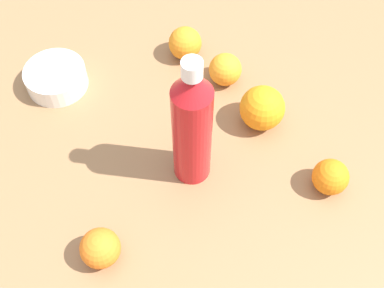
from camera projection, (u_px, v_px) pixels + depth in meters
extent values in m
plane|color=olive|center=(171.00, 175.00, 0.87)|extent=(2.40, 2.40, 0.00)
cylinder|color=red|center=(192.00, 135.00, 0.79)|extent=(0.06, 0.06, 0.21)
cone|color=red|center=(192.00, 85.00, 0.69)|extent=(0.06, 0.06, 0.04)
cylinder|color=white|center=(192.00, 69.00, 0.66)|extent=(0.03, 0.03, 0.03)
sphere|color=orange|center=(225.00, 69.00, 0.97)|extent=(0.06, 0.06, 0.06)
sphere|color=orange|center=(330.00, 177.00, 0.84)|extent=(0.06, 0.06, 0.06)
sphere|color=orange|center=(185.00, 43.00, 1.00)|extent=(0.07, 0.07, 0.07)
sphere|color=orange|center=(100.00, 248.00, 0.77)|extent=(0.06, 0.06, 0.06)
sphere|color=orange|center=(263.00, 109.00, 0.90)|extent=(0.08, 0.08, 0.08)
cylinder|color=white|center=(56.00, 78.00, 0.97)|extent=(0.12, 0.12, 0.04)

